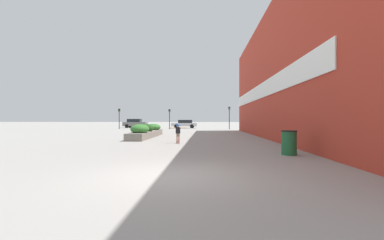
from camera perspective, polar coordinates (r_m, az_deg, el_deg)
ground_plane at (r=7.00m, az=-4.67°, el=-12.28°), size 300.00×300.00×0.00m
building_wall_right at (r=20.38m, az=17.28°, el=9.79°), size 0.67×32.45×9.89m
planter_box at (r=22.01m, az=-9.99°, el=-2.58°), size 1.52×8.36×1.16m
skateboard at (r=16.42m, az=-3.14°, el=-4.91°), size 0.29×0.60×0.09m
skateboarder at (r=16.38m, az=-3.14°, el=-2.43°), size 1.06×0.22×1.14m
trash_bin at (r=11.66m, az=20.76°, el=-4.73°), size 0.64×0.64×1.04m
car_leftmost at (r=45.10m, az=-1.64°, el=-0.84°), size 4.42×1.92×1.44m
car_center_left at (r=48.81m, az=16.27°, el=-0.75°), size 4.08×1.94×1.51m
car_center_right at (r=47.83m, az=-12.52°, el=-0.69°), size 4.23×2.05×1.62m
traffic_light_left at (r=40.22m, az=-5.03°, el=1.04°), size 0.28×0.30×3.14m
traffic_light_right at (r=40.09m, az=8.29°, el=1.36°), size 0.28×0.30×3.50m
traffic_light_far_left at (r=41.93m, az=-15.89°, el=1.06°), size 0.28×0.30×3.21m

